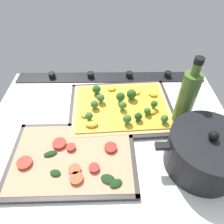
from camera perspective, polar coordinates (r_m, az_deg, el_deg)
ground_plane at (r=68.01cm, az=-0.09°, el=-5.55°), size 81.11×64.25×3.00cm
stove_control_panel at (r=87.94cm, az=-0.29°, el=9.80°), size 77.87×7.00×2.60cm
baking_tray_front at (r=73.08cm, az=2.82°, el=0.98°), size 37.64×30.30×1.30cm
broccoli_pizza at (r=72.01cm, az=2.85°, el=1.66°), size 35.11×27.76×5.47cm
baking_tray_back at (r=60.82cm, az=-10.40°, el=-12.41°), size 35.71×25.49×1.30cm
veggie_pizza_back at (r=60.10cm, az=-10.50°, el=-12.25°), size 33.28×23.05×1.90cm
cooking_pot at (r=59.91cm, az=24.75°, el=-10.09°), size 26.91×20.10×13.53cm
oil_bottle at (r=65.98cm, az=20.27°, el=3.41°), size 5.28×5.28×24.00cm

